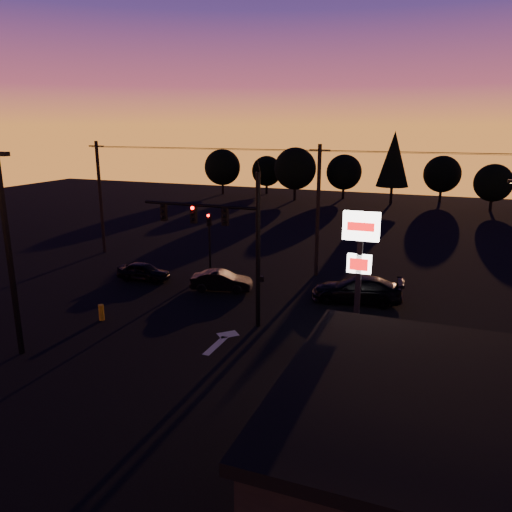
{
  "coord_description": "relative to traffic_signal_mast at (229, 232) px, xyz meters",
  "views": [
    {
      "loc": [
        10.28,
        -18.74,
        10.21
      ],
      "look_at": [
        1.0,
        5.0,
        3.5
      ],
      "focal_mm": 35.0,
      "sensor_mm": 36.0,
      "label": 1
    }
  ],
  "objects": [
    {
      "name": "ground",
      "position": [
        0.1,
        -3.99,
        -4.94
      ],
      "size": [
        120.0,
        120.0,
        0.0
      ],
      "primitive_type": "plane",
      "color": "black",
      "rests_on": "ground"
    },
    {
      "name": "lane_arrow",
      "position": [
        0.6,
        -2.33,
        -4.93
      ],
      "size": [
        1.2,
        3.1,
        0.01
      ],
      "color": "beige",
      "rests_on": "ground"
    },
    {
      "name": "traffic_signal_mast",
      "position": [
        0.0,
        0.0,
        0.0
      ],
      "size": [
        6.79,
        0.52,
        8.58
      ],
      "color": "black",
      "rests_on": "ground"
    },
    {
      "name": "secondary_signal",
      "position": [
        -4.9,
        7.49,
        -2.07
      ],
      "size": [
        0.3,
        0.31,
        4.35
      ],
      "color": "black",
      "rests_on": "ground"
    },
    {
      "name": "parking_lot_light",
      "position": [
        -7.4,
        -6.99,
        0.33
      ],
      "size": [
        1.25,
        0.3,
        9.14
      ],
      "color": "black",
      "rests_on": "ground"
    },
    {
      "name": "pylon_sign",
      "position": [
        7.1,
        -2.49,
        -0.02
      ],
      "size": [
        1.5,
        0.28,
        6.8
      ],
      "color": "black",
      "rests_on": "ground"
    },
    {
      "name": "utility_pole_0",
      "position": [
        -15.9,
        10.01,
        -0.34
      ],
      "size": [
        1.4,
        0.26,
        9.0
      ],
      "color": "black",
      "rests_on": "ground"
    },
    {
      "name": "utility_pole_1",
      "position": [
        2.1,
        10.01,
        -0.34
      ],
      "size": [
        1.4,
        0.26,
        9.0
      ],
      "color": "black",
      "rests_on": "ground"
    },
    {
      "name": "power_wires",
      "position": [
        2.1,
        10.01,
        3.63
      ],
      "size": [
        36.0,
        1.22,
        0.07
      ],
      "color": "black",
      "rests_on": "ground"
    },
    {
      "name": "bollard",
      "position": [
        -6.55,
        -2.31,
        -4.5
      ],
      "size": [
        0.29,
        0.29,
        0.87
      ],
      "primitive_type": "cylinder",
      "color": "#D2990F",
      "rests_on": "ground"
    },
    {
      "name": "tree_0",
      "position": [
        -21.9,
        46.01,
        -0.88
      ],
      "size": [
        5.36,
        5.36,
        6.74
      ],
      "color": "black",
      "rests_on": "ground"
    },
    {
      "name": "tree_1",
      "position": [
        -15.9,
        49.01,
        -1.5
      ],
      "size": [
        4.54,
        4.54,
        5.71
      ],
      "color": "black",
      "rests_on": "ground"
    },
    {
      "name": "tree_2",
      "position": [
        -9.9,
        44.01,
        -0.57
      ],
      "size": [
        5.77,
        5.78,
        7.26
      ],
      "color": "black",
      "rests_on": "ground"
    },
    {
      "name": "tree_3",
      "position": [
        -3.9,
        48.01,
        -1.19
      ],
      "size": [
        4.95,
        4.95,
        6.22
      ],
      "color": "black",
      "rests_on": "ground"
    },
    {
      "name": "tree_4",
      "position": [
        3.1,
        45.01,
        0.99
      ],
      "size": [
        4.18,
        4.18,
        9.5
      ],
      "color": "black",
      "rests_on": "ground"
    },
    {
      "name": "tree_5",
      "position": [
        9.1,
        50.01,
        -1.19
      ],
      "size": [
        4.95,
        4.95,
        6.22
      ],
      "color": "black",
      "rests_on": "ground"
    },
    {
      "name": "tree_6",
      "position": [
        15.1,
        44.01,
        -1.5
      ],
      "size": [
        4.54,
        4.54,
        5.71
      ],
      "color": "black",
      "rests_on": "ground"
    },
    {
      "name": "car_left",
      "position": [
        -8.48,
        4.61,
        -4.32
      ],
      "size": [
        3.68,
        1.64,
        1.23
      ],
      "primitive_type": "imported",
      "rotation": [
        0.0,
        0.0,
        1.62
      ],
      "color": "black",
      "rests_on": "ground"
    },
    {
      "name": "car_mid",
      "position": [
        -2.64,
        4.56,
        -4.3
      ],
      "size": [
        4.07,
        2.24,
        1.27
      ],
      "primitive_type": "imported",
      "rotation": [
        0.0,
        0.0,
        1.82
      ],
      "color": "black",
      "rests_on": "ground"
    },
    {
      "name": "car_right",
      "position": [
        5.74,
        5.58,
        -4.17
      ],
      "size": [
        5.56,
        2.89,
        1.54
      ],
      "primitive_type": "imported",
      "rotation": [
        0.0,
        0.0,
        -1.43
      ],
      "color": "black",
      "rests_on": "ground"
    },
    {
      "name": "suv_parked",
      "position": [
        9.75,
        -5.9,
        -4.27
      ],
      "size": [
        3.54,
        5.21,
        1.33
      ],
      "primitive_type": "imported",
      "rotation": [
        0.0,
        0.0,
        0.31
      ],
      "color": "black",
      "rests_on": "ground"
    }
  ]
}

